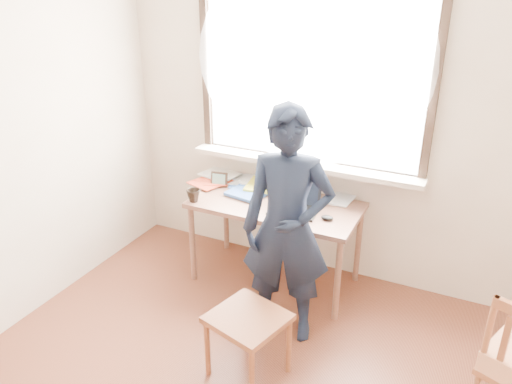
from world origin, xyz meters
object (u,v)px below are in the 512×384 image
at_px(mug_white, 266,186).
at_px(person, 287,228).
at_px(desk, 276,211).
at_px(laptop, 295,202).
at_px(work_chair, 248,325).
at_px(mug_dark, 193,196).

height_order(mug_white, person, person).
distance_m(desk, laptop, 0.21).
distance_m(work_chair, person, 0.65).
height_order(desk, work_chair, desk).
bearing_deg(person, work_chair, -109.31).
relative_size(work_chair, person, 0.32).
xyz_separation_m(work_chair, person, (0.05, 0.48, 0.44)).
distance_m(mug_white, person, 0.84).
xyz_separation_m(desk, mug_white, (-0.15, 0.16, 0.12)).
xyz_separation_m(mug_dark, work_chair, (0.84, -0.77, -0.37)).
xyz_separation_m(laptop, mug_white, (-0.32, 0.19, -0.00)).
bearing_deg(person, mug_dark, 148.11).
bearing_deg(laptop, mug_white, 149.62).
distance_m(laptop, mug_white, 0.38).
bearing_deg(work_chair, desk, 104.66).
height_order(work_chair, person, person).
relative_size(laptop, person, 0.23).
relative_size(laptop, work_chair, 0.73).
distance_m(desk, mug_dark, 0.64).
distance_m(laptop, person, 0.53).
height_order(mug_white, mug_dark, mug_white).
height_order(desk, mug_dark, mug_dark).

